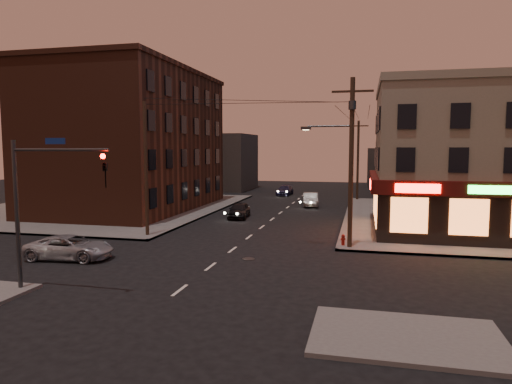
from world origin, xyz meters
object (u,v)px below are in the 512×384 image
(sedan_mid, at_px, (311,199))
(fire_hydrant, at_px, (343,239))
(suv_cross, at_px, (70,247))
(sedan_far, at_px, (285,190))
(sedan_near, at_px, (239,210))

(sedan_mid, distance_m, fire_hydrant, 19.80)
(sedan_mid, relative_size, fire_hydrant, 6.37)
(suv_cross, distance_m, fire_hydrant, 15.77)
(sedan_mid, xyz_separation_m, sedan_far, (-4.53, 10.39, -0.08))
(suv_cross, bearing_deg, sedan_far, -14.12)
(sedan_near, bearing_deg, sedan_mid, 55.77)
(fire_hydrant, bearing_deg, sedan_far, 106.40)
(sedan_mid, bearing_deg, suv_cross, -118.49)
(sedan_near, xyz_separation_m, fire_hydrant, (9.35, -9.95, -0.16))
(sedan_mid, bearing_deg, sedan_near, -125.54)
(sedan_far, relative_size, fire_hydrant, 6.36)
(sedan_far, bearing_deg, suv_cross, -97.57)
(sedan_near, distance_m, sedan_mid, 10.71)
(suv_cross, height_order, sedan_near, sedan_near)
(sedan_far, bearing_deg, sedan_near, -90.41)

